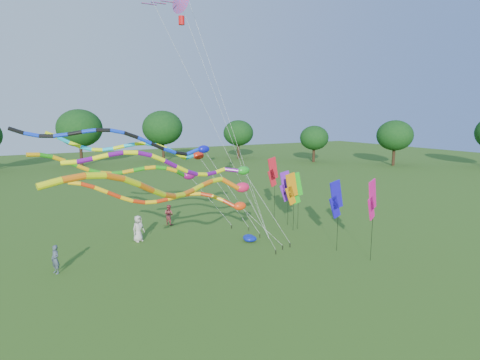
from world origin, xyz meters
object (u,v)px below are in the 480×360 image
tube_kite_orange (189,186)px  person_c (169,215)px  tube_kite_red (181,199)px  person_a (138,228)px  blue_nylon_heap (246,238)px  person_b (55,259)px

tube_kite_orange → person_c: 14.15m
tube_kite_red → person_a: tube_kite_red is taller
tube_kite_orange → person_a: 10.88m
blue_nylon_heap → person_c: 7.45m
tube_kite_orange → person_b: size_ratio=8.08×
tube_kite_red → person_a: (-1.60, 4.31, -2.75)m
person_b → person_c: person_c is taller
tube_kite_orange → person_c: bearing=52.7°
person_a → person_c: bearing=20.5°
blue_nylon_heap → person_b: bearing=179.2°
tube_kite_red → blue_nylon_heap: (5.04, 0.73, -3.50)m
tube_kite_orange → person_a: (0.10, 9.87, -4.59)m
blue_nylon_heap → person_c: bearing=116.8°
tube_kite_orange → tube_kite_red: bearing=50.5°
person_a → blue_nylon_heap: bearing=-50.7°
person_b → person_a: bearing=96.0°
person_a → person_b: size_ratio=1.13×
tube_kite_orange → blue_nylon_heap: 10.64m
blue_nylon_heap → person_b: (-12.22, 0.17, 0.63)m
tube_kite_orange → person_b: (-5.49, 6.45, -4.69)m
blue_nylon_heap → person_a: 7.58m
person_b → person_c: size_ratio=0.99×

